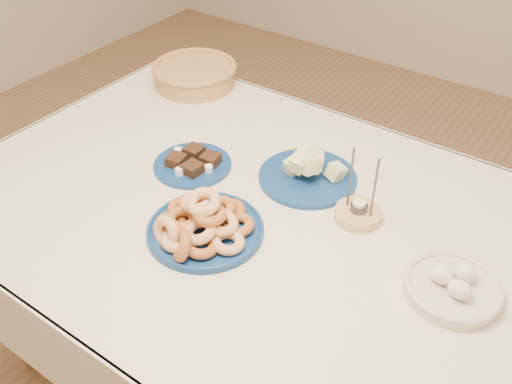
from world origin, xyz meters
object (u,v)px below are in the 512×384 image
(dining_table, at_px, (267,243))
(egg_bowl, at_px, (453,287))
(brownie_plate, at_px, (193,163))
(donut_platter, at_px, (203,225))
(melon_plate, at_px, (308,171))
(candle_holder, at_px, (358,213))
(wicker_basket, at_px, (195,74))

(dining_table, bearing_deg, egg_bowl, 0.73)
(brownie_plate, xyz_separation_m, egg_bowl, (0.77, -0.04, 0.01))
(dining_table, bearing_deg, donut_platter, -117.47)
(donut_platter, xyz_separation_m, melon_plate, (0.09, 0.34, -0.00))
(dining_table, relative_size, melon_plate, 5.29)
(dining_table, distance_m, brownie_plate, 0.31)
(donut_platter, height_order, brownie_plate, donut_platter)
(candle_holder, xyz_separation_m, egg_bowl, (0.28, -0.11, 0.00))
(wicker_basket, height_order, egg_bowl, wicker_basket)
(melon_plate, xyz_separation_m, egg_bowl, (0.47, -0.18, -0.00))
(brownie_plate, distance_m, wicker_basket, 0.50)
(melon_plate, bearing_deg, dining_table, -92.49)
(candle_holder, bearing_deg, wicker_basket, 158.43)
(wicker_basket, bearing_deg, egg_bowl, -21.40)
(candle_holder, relative_size, egg_bowl, 0.82)
(egg_bowl, bearing_deg, melon_plate, 159.37)
(donut_platter, bearing_deg, brownie_plate, 135.53)
(donut_platter, xyz_separation_m, candle_holder, (0.28, 0.27, -0.01))
(brownie_plate, bearing_deg, egg_bowl, -2.91)
(wicker_basket, xyz_separation_m, candle_holder, (0.80, -0.32, -0.02))
(candle_holder, bearing_deg, donut_platter, -135.79)
(dining_table, height_order, egg_bowl, egg_bowl)
(wicker_basket, xyz_separation_m, egg_bowl, (1.09, -0.43, -0.02))
(dining_table, xyz_separation_m, donut_platter, (-0.08, -0.16, 0.14))
(donut_platter, bearing_deg, candle_holder, 44.21)
(dining_table, xyz_separation_m, candle_holder, (0.20, 0.11, 0.12))
(dining_table, xyz_separation_m, melon_plate, (0.01, 0.18, 0.13))
(brownie_plate, bearing_deg, wicker_basket, 129.41)
(melon_plate, bearing_deg, brownie_plate, -154.84)
(donut_platter, relative_size, candle_holder, 1.86)
(egg_bowl, bearing_deg, donut_platter, -163.82)
(candle_holder, bearing_deg, egg_bowl, -20.94)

